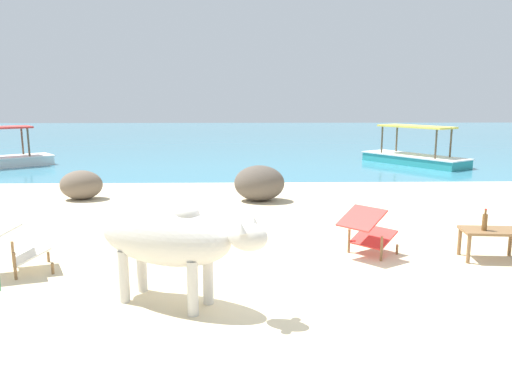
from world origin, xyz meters
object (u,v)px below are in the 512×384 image
Objects in this scene: bottle at (485,222)px; deck_chair_far at (17,243)px; deck_chair_near at (368,229)px; cow at (169,238)px; boat_teal at (414,156)px; low_bench_table at (491,234)px.

bottle reaches higher than deck_chair_far.
bottle is at bearing -51.84° from deck_chair_near.
deck_chair_near is (2.47, 1.55, -0.34)m from cow.
cow is 2.08× the size of deck_chair_far.
cow reaches higher than deck_chair_near.
bottle is (3.97, 1.32, -0.19)m from cow.
cow is at bearing -52.67° from deck_chair_far.
boat_teal reaches higher than deck_chair_near.
cow reaches higher than deck_chair_far.
low_bench_table is 0.87× the size of deck_chair_far.
cow is at bearing -161.64° from bottle.
deck_chair_near and deck_chair_far have the same top height.
boat_teal is at bearing 85.07° from cow.
deck_chair_far is (-4.51, -0.55, 0.00)m from deck_chair_near.
deck_chair_near is at bearing 56.90° from cow.
bottle is at bearing 43.22° from cow.
cow is at bearing 168.86° from deck_chair_near.
low_bench_table is at bearing -23.18° from deck_chair_far.
deck_chair_near is 4.54m from deck_chair_far.
bottle is at bearing -157.45° from low_bench_table.
bottle is at bearing 132.55° from boat_teal.
boat_teal is (8.52, 10.33, -0.13)m from deck_chair_far.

